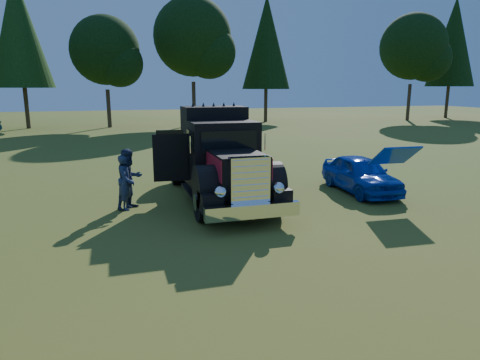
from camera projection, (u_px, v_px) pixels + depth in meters
name	position (u px, v px, depth m)	size (l,w,h in m)	color
ground	(249.00, 209.00, 12.96)	(120.00, 120.00, 0.00)	#375819
treeline	(112.00, 38.00, 36.47)	(72.10, 24.04, 13.84)	#2D2116
diamond_t_truck	(220.00, 162.00, 13.79)	(3.38, 7.16, 3.00)	black
hotrod_coupe	(361.00, 174.00, 15.00)	(1.70, 4.11, 1.89)	#0734A9
spectator_near	(126.00, 182.00, 12.83)	(0.61, 0.40, 1.67)	#1A1D3C
spectator_far	(130.00, 179.00, 12.91)	(0.89, 0.69, 1.83)	#1E3046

